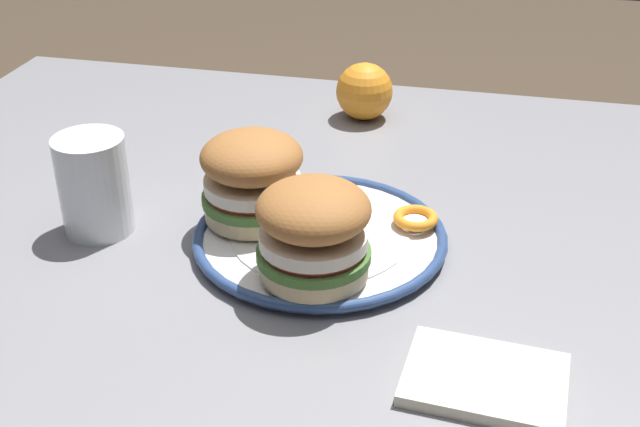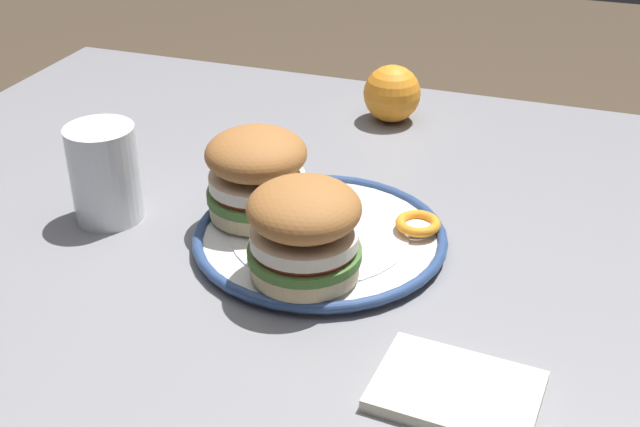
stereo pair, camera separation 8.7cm
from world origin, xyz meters
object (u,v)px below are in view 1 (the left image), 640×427
dinner_plate (320,238)px  whole_orange (364,91)px  dining_table (272,296)px  sandwich_half_left (314,230)px  sandwich_half_right (252,176)px  drinking_glass (95,191)px

dinner_plate → whole_orange: size_ratio=3.37×
dining_table → dinner_plate: (0.07, -0.04, 0.12)m
dinner_plate → sandwich_half_left: (0.01, -0.08, 0.06)m
dinner_plate → sandwich_half_right: 0.10m
dining_table → sandwich_half_left: bearing=-55.1°
sandwich_half_left → dinner_plate: bearing=98.5°
dining_table → dinner_plate: bearing=-27.0°
whole_orange → dinner_plate: bearing=-87.3°
dinner_plate → whole_orange: 0.37m
sandwich_half_left → whole_orange: 0.45m
sandwich_half_right → drinking_glass: sandwich_half_right is taller
sandwich_half_right → whole_orange: 0.35m
dining_table → sandwich_half_right: sandwich_half_right is taller
dining_table → sandwich_half_right: size_ratio=7.23×
dinner_plate → whole_orange: bearing=92.7°
sandwich_half_left → drinking_glass: bearing=167.5°
dinner_plate → whole_orange: (-0.02, 0.36, 0.03)m
sandwich_half_left → sandwich_half_right: same height
sandwich_half_left → drinking_glass: 0.27m
dinner_plate → drinking_glass: 0.26m
dining_table → sandwich_half_left: size_ratio=7.07×
dinner_plate → sandwich_half_right: bearing=168.5°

